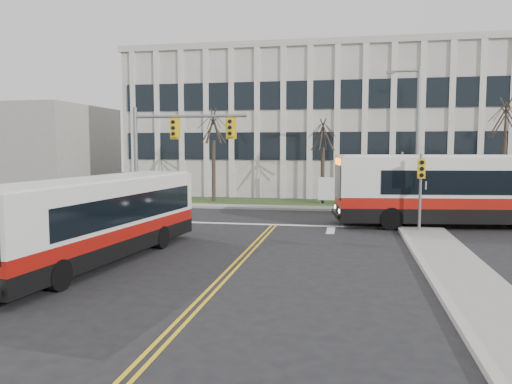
% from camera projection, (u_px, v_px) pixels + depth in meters
% --- Properties ---
extents(ground, '(120.00, 120.00, 0.00)m').
position_uv_depth(ground, '(242.00, 259.00, 18.40)').
color(ground, black).
rests_on(ground, ground).
extents(sidewalk_east, '(2.00, 26.00, 0.14)m').
position_uv_depth(sidewalk_east, '(500.00, 314.00, 12.14)').
color(sidewalk_east, '#9E9B93').
rests_on(sidewalk_east, ground).
extents(sidewalk_cross, '(44.00, 1.60, 0.14)m').
position_uv_depth(sidewalk_cross, '(366.00, 210.00, 32.38)').
color(sidewalk_cross, '#9E9B93').
rests_on(sidewalk_cross, ground).
extents(building_lawn, '(44.00, 5.00, 0.12)m').
position_uv_depth(building_lawn, '(365.00, 205.00, 35.12)').
color(building_lawn, '#30471E').
rests_on(building_lawn, ground).
extents(office_building, '(40.00, 16.00, 12.00)m').
position_uv_depth(office_building, '(362.00, 127.00, 46.34)').
color(office_building, silver).
rests_on(office_building, ground).
extents(building_annex, '(12.00, 12.00, 8.00)m').
position_uv_depth(building_annex, '(36.00, 148.00, 48.22)').
color(building_annex, '#9E9B93').
rests_on(building_annex, ground).
extents(mast_arm_signal, '(6.11, 0.38, 6.20)m').
position_uv_depth(mast_arm_signal, '(166.00, 144.00, 26.05)').
color(mast_arm_signal, slate).
rests_on(mast_arm_signal, ground).
extents(signal_pole_near, '(0.34, 0.39, 3.80)m').
position_uv_depth(signal_pole_near, '(421.00, 181.00, 23.63)').
color(signal_pole_near, slate).
rests_on(signal_pole_near, ground).
extents(signal_pole_far, '(0.34, 0.39, 3.80)m').
position_uv_depth(signal_pole_far, '(402.00, 172.00, 31.95)').
color(signal_pole_far, slate).
rests_on(signal_pole_far, ground).
extents(streetlight, '(2.15, 0.25, 9.20)m').
position_uv_depth(streetlight, '(415.00, 130.00, 32.34)').
color(streetlight, slate).
rests_on(streetlight, ground).
extents(directory_sign, '(1.50, 0.12, 2.00)m').
position_uv_depth(directory_sign, '(329.00, 189.00, 34.98)').
color(directory_sign, slate).
rests_on(directory_sign, ground).
extents(tree_left, '(1.80, 1.80, 7.70)m').
position_uv_depth(tree_left, '(213.00, 128.00, 36.62)').
color(tree_left, '#42352B').
rests_on(tree_left, ground).
extents(tree_mid, '(1.80, 1.80, 6.82)m').
position_uv_depth(tree_mid, '(323.00, 136.00, 35.42)').
color(tree_mid, '#42352B').
rests_on(tree_mid, ground).
extents(tree_right, '(1.80, 1.80, 8.25)m').
position_uv_depth(tree_right, '(506.00, 120.00, 32.96)').
color(tree_right, '#42352B').
rests_on(tree_right, ground).
extents(bus_main, '(3.58, 11.26, 2.95)m').
position_uv_depth(bus_main, '(97.00, 221.00, 17.82)').
color(bus_main, silver).
rests_on(bus_main, ground).
extents(bus_cross, '(13.90, 4.71, 3.63)m').
position_uv_depth(bus_cross, '(471.00, 192.00, 25.72)').
color(bus_cross, silver).
rests_on(bus_cross, ground).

